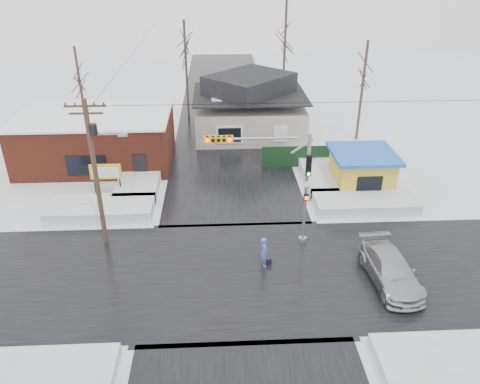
{
  "coord_description": "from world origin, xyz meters",
  "views": [
    {
      "loc": [
        -1.03,
        -20.77,
        16.0
      ],
      "look_at": [
        0.22,
        4.02,
        3.0
      ],
      "focal_mm": 35.0,
      "sensor_mm": 36.0,
      "label": 1
    }
  ],
  "objects_px": {
    "marquee_sign": "(106,173)",
    "kiosk": "(362,170)",
    "car": "(391,270)",
    "utility_pole": "(96,166)",
    "traffic_signal": "(280,176)",
    "pedestrian": "(264,252)"
  },
  "relations": [
    {
      "from": "traffic_signal",
      "to": "utility_pole",
      "type": "bearing_deg",
      "value": 177.05
    },
    {
      "from": "car",
      "to": "traffic_signal",
      "type": "bearing_deg",
      "value": 140.18
    },
    {
      "from": "utility_pole",
      "to": "car",
      "type": "relative_size",
      "value": 1.69
    },
    {
      "from": "traffic_signal",
      "to": "pedestrian",
      "type": "relative_size",
      "value": 3.88
    },
    {
      "from": "pedestrian",
      "to": "kiosk",
      "type": "bearing_deg",
      "value": -48.93
    },
    {
      "from": "traffic_signal",
      "to": "pedestrian",
      "type": "height_order",
      "value": "traffic_signal"
    },
    {
      "from": "marquee_sign",
      "to": "car",
      "type": "bearing_deg",
      "value": -31.88
    },
    {
      "from": "utility_pole",
      "to": "kiosk",
      "type": "height_order",
      "value": "utility_pole"
    },
    {
      "from": "marquee_sign",
      "to": "kiosk",
      "type": "relative_size",
      "value": 0.55
    },
    {
      "from": "traffic_signal",
      "to": "kiosk",
      "type": "xyz_separation_m",
      "value": [
        7.07,
        7.03,
        -3.08
      ]
    },
    {
      "from": "traffic_signal",
      "to": "car",
      "type": "xyz_separation_m",
      "value": [
        5.57,
        -4.04,
        -3.77
      ]
    },
    {
      "from": "traffic_signal",
      "to": "car",
      "type": "relative_size",
      "value": 1.32
    },
    {
      "from": "traffic_signal",
      "to": "utility_pole",
      "type": "xyz_separation_m",
      "value": [
        -10.36,
        0.53,
        0.57
      ]
    },
    {
      "from": "pedestrian",
      "to": "car",
      "type": "relative_size",
      "value": 0.34
    },
    {
      "from": "utility_pole",
      "to": "kiosk",
      "type": "bearing_deg",
      "value": 20.44
    },
    {
      "from": "utility_pole",
      "to": "car",
      "type": "bearing_deg",
      "value": -16.04
    },
    {
      "from": "pedestrian",
      "to": "car",
      "type": "bearing_deg",
      "value": -113.17
    },
    {
      "from": "marquee_sign",
      "to": "kiosk",
      "type": "xyz_separation_m",
      "value": [
        18.5,
        0.5,
        -0.46
      ]
    },
    {
      "from": "traffic_signal",
      "to": "utility_pole",
      "type": "relative_size",
      "value": 0.78
    },
    {
      "from": "traffic_signal",
      "to": "car",
      "type": "distance_m",
      "value": 7.85
    },
    {
      "from": "traffic_signal",
      "to": "pedestrian",
      "type": "xyz_separation_m",
      "value": [
        -1.03,
        -2.23,
        -3.64
      ]
    },
    {
      "from": "kiosk",
      "to": "traffic_signal",
      "type": "bearing_deg",
      "value": -135.16
    }
  ]
}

